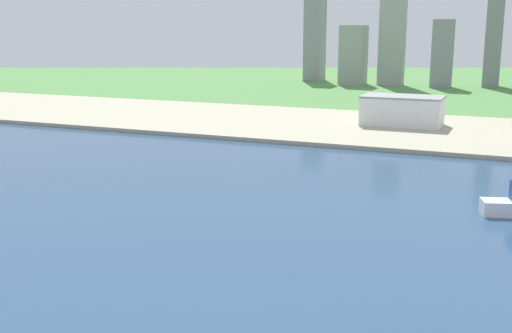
# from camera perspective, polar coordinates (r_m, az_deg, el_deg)

# --- Properties ---
(ground_plane) EXTENTS (2400.00, 2400.00, 0.00)m
(ground_plane) POSITION_cam_1_polar(r_m,az_deg,el_deg) (224.63, 3.61, -4.09)
(ground_plane) COLOR #508944
(water_bay) EXTENTS (840.00, 360.00, 0.15)m
(water_bay) POSITION_cam_1_polar(r_m,az_deg,el_deg) (172.19, -3.15, -9.32)
(water_bay) COLOR #2D4C70
(water_bay) RESTS_ON ground
(industrial_pier) EXTENTS (840.00, 140.00, 2.50)m
(industrial_pier) POSITION_cam_1_polar(r_m,az_deg,el_deg) (404.56, 12.62, 3.25)
(industrial_pier) COLOR #ACA68C
(industrial_pier) RESTS_ON ground
(warehouse_main) EXTENTS (49.83, 28.83, 18.55)m
(warehouse_main) POSITION_cam_1_polar(r_m,az_deg,el_deg) (414.03, 12.95, 4.91)
(warehouse_main) COLOR white
(warehouse_main) RESTS_ON industrial_pier
(distant_skyline) EXTENTS (353.63, 57.80, 136.94)m
(distant_skyline) POSITION_cam_1_polar(r_m,az_deg,el_deg) (721.19, 16.84, 10.82)
(distant_skyline) COLOR gray
(distant_skyline) RESTS_ON ground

